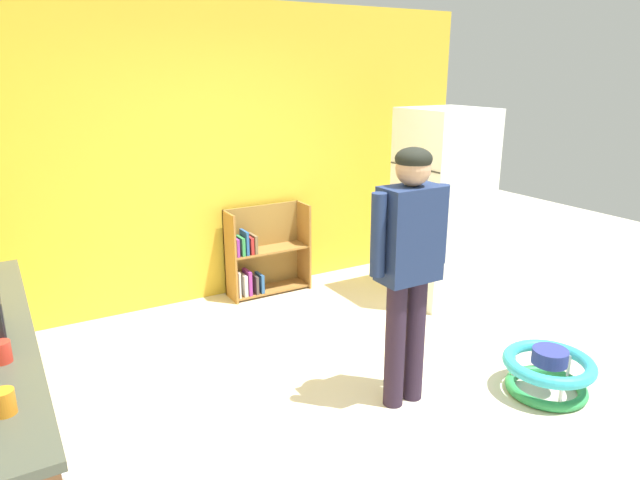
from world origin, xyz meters
TOP-DOWN VIEW (x-y plane):
  - ground_plane at (0.00, 0.00)m, footprint 12.00×12.00m
  - back_wall at (0.00, 2.33)m, footprint 5.20×0.06m
  - refrigerator at (1.62, 1.20)m, footprint 0.73×0.68m
  - bookshelf at (0.21, 2.15)m, footprint 0.80×0.28m
  - standing_person at (0.19, -0.07)m, footprint 0.57×0.22m
  - baby_walker at (1.09, -0.49)m, footprint 0.60×0.60m
  - red_cup at (-2.03, -0.07)m, footprint 0.08×0.08m
  - orange_cup at (-2.03, -0.51)m, footprint 0.08×0.08m

SIDE VIEW (x-z plane):
  - ground_plane at x=0.00m, z-range 0.00..0.00m
  - baby_walker at x=1.09m, z-range 0.00..0.32m
  - bookshelf at x=0.21m, z-range -0.06..0.79m
  - refrigerator at x=1.62m, z-range 0.00..1.78m
  - red_cup at x=-2.03m, z-range 0.90..0.99m
  - orange_cup at x=-2.03m, z-range 0.90..0.99m
  - standing_person at x=0.19m, z-range 0.18..1.85m
  - back_wall at x=0.00m, z-range 0.00..2.70m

